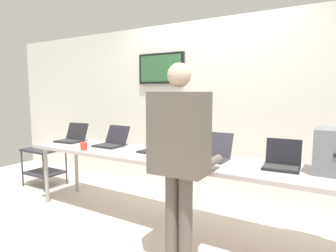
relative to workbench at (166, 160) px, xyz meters
The scene contains 12 objects.
ground 0.75m from the workbench, ahead, with size 8.00×8.00×0.04m, color beige.
back_wall 1.23m from the workbench, 90.72° to the left, with size 8.00×0.11×2.40m.
workbench is the anchor object (origin of this frame).
laptop_station_0 1.56m from the workbench, behind, with size 0.37×0.36×0.24m.
laptop_station_1 0.88m from the workbench, behind, with size 0.34×0.35×0.24m.
laptop_station_2 0.23m from the workbench, 147.37° to the left, with size 0.35×0.32×0.27m.
laptop_station_3 0.51m from the workbench, 12.53° to the left, with size 0.32×0.34×0.25m.
laptop_station_4 1.16m from the workbench, ahead, with size 0.32×0.30×0.25m.
person 0.85m from the workbench, 50.70° to the right, with size 0.45×0.59×1.66m.
coffee_mug 1.00m from the workbench, 165.45° to the right, with size 0.08×0.08×0.09m.
paper_sheet 0.82m from the workbench, 12.01° to the right, with size 0.24×0.31×0.00m.
storage_cart 2.35m from the workbench, behind, with size 0.56×0.44×0.58m.
Camera 1 is at (1.59, -2.58, 1.44)m, focal length 31.13 mm.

